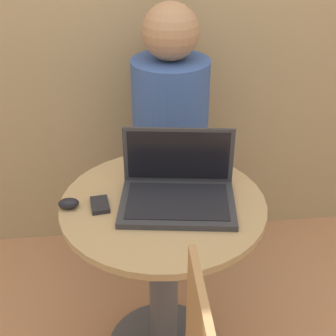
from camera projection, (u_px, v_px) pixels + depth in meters
name	position (u px, v px, depth m)	size (l,w,h in m)	color
round_table	(163.00, 261.00, 1.70)	(0.69, 0.69, 0.75)	#4C4C51
laptop	(178.00, 189.00, 1.55)	(0.41, 0.31, 0.22)	#2D2D33
cell_phone	(100.00, 205.00, 1.53)	(0.07, 0.09, 0.02)	black
computer_mouse	(69.00, 204.00, 1.52)	(0.07, 0.05, 0.03)	black
person_seated	(167.00, 161.00, 2.20)	(0.38, 0.53, 1.28)	#4C4742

